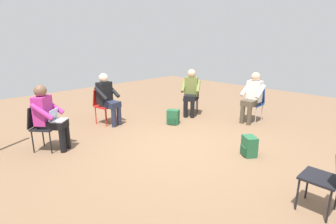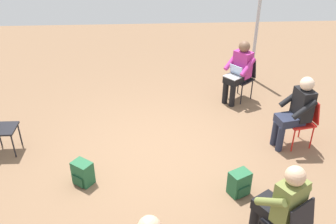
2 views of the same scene
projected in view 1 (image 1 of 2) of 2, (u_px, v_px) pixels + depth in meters
ground_plane at (180, 147)px, 5.10m from camera, size 14.23×14.23×0.00m
chair_north at (255, 101)px, 6.62m from camera, size 0.41×0.44×0.85m
chair_northwest at (191, 96)px, 7.25m from camera, size 0.56×0.58×0.85m
chair_west at (103, 103)px, 6.41m from camera, size 0.51×0.47×0.85m
chair_southwest at (41, 124)px, 4.85m from camera, size 0.59×0.58×0.85m
chair_east at (328, 176)px, 3.04m from camera, size 0.44×0.40×0.85m
person_with_laptop at (48, 114)px, 4.78m from camera, size 0.64×0.63×1.24m
person_in_olive at (191, 90)px, 7.04m from camera, size 0.63×0.63×1.24m
person_in_white at (252, 95)px, 6.45m from camera, size 0.50×0.53×1.24m
person_in_black at (107, 96)px, 6.27m from camera, size 0.57×0.56×1.24m
backpack_near_laptop_user at (249, 147)px, 4.67m from camera, size 0.34×0.33×0.36m
backpack_by_empty_chair at (173, 118)px, 6.41m from camera, size 0.34×0.31×0.36m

